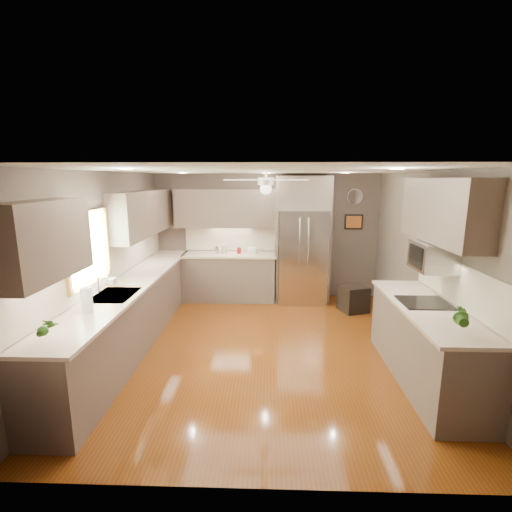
# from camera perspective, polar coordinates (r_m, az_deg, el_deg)

# --- Properties ---
(floor) EXTENTS (5.00, 5.00, 0.00)m
(floor) POSITION_cam_1_polar(r_m,az_deg,el_deg) (5.53, 1.37, -13.89)
(floor) COLOR #542B0B
(floor) RESTS_ON ground
(ceiling) EXTENTS (5.00, 5.00, 0.00)m
(ceiling) POSITION_cam_1_polar(r_m,az_deg,el_deg) (4.98, 1.52, 12.99)
(ceiling) COLOR white
(ceiling) RESTS_ON ground
(wall_back) EXTENTS (4.50, 0.00, 4.50)m
(wall_back) POSITION_cam_1_polar(r_m,az_deg,el_deg) (7.57, 1.60, 3.08)
(wall_back) COLOR brown
(wall_back) RESTS_ON ground
(wall_front) EXTENTS (4.50, 0.00, 4.50)m
(wall_front) POSITION_cam_1_polar(r_m,az_deg,el_deg) (2.73, 1.01, -12.97)
(wall_front) COLOR brown
(wall_front) RESTS_ON ground
(wall_left) EXTENTS (0.00, 5.00, 5.00)m
(wall_left) POSITION_cam_1_polar(r_m,az_deg,el_deg) (5.60, -22.26, -0.90)
(wall_left) COLOR brown
(wall_left) RESTS_ON ground
(wall_right) EXTENTS (0.00, 5.00, 5.00)m
(wall_right) POSITION_cam_1_polar(r_m,az_deg,el_deg) (5.57, 25.27, -1.22)
(wall_right) COLOR brown
(wall_right) RESTS_ON ground
(canister_b) EXTENTS (0.10, 0.10, 0.13)m
(canister_b) POSITION_cam_1_polar(r_m,az_deg,el_deg) (7.42, -6.06, 0.97)
(canister_b) COLOR silver
(canister_b) RESTS_ON back_run
(canister_c) EXTENTS (0.12, 0.12, 0.19)m
(canister_c) POSITION_cam_1_polar(r_m,az_deg,el_deg) (7.36, -4.94, 1.05)
(canister_c) COLOR tan
(canister_c) RESTS_ON back_run
(canister_d) EXTENTS (0.10, 0.10, 0.12)m
(canister_d) POSITION_cam_1_polar(r_m,az_deg,el_deg) (7.36, -2.64, 0.84)
(canister_d) COLOR maroon
(canister_d) RESTS_ON back_run
(soap_bottle) EXTENTS (0.08, 0.09, 0.18)m
(soap_bottle) POSITION_cam_1_polar(r_m,az_deg,el_deg) (5.42, -21.17, -3.58)
(soap_bottle) COLOR white
(soap_bottle) RESTS_ON left_run
(potted_plant_left) EXTENTS (0.17, 0.13, 0.30)m
(potted_plant_left) POSITION_cam_1_polar(r_m,az_deg,el_deg) (3.88, -29.74, -9.52)
(potted_plant_left) COLOR #244F16
(potted_plant_left) RESTS_ON left_run
(potted_plant_right) EXTENTS (0.20, 0.18, 0.31)m
(potted_plant_right) POSITION_cam_1_polar(r_m,az_deg,el_deg) (4.10, 29.21, -8.25)
(potted_plant_right) COLOR #244F16
(potted_plant_right) RESTS_ON right_run
(bowl) EXTENTS (0.24, 0.24, 0.06)m
(bowl) POSITION_cam_1_polar(r_m,az_deg,el_deg) (7.34, -0.56, 0.57)
(bowl) COLOR tan
(bowl) RESTS_ON back_run
(left_run) EXTENTS (0.65, 4.70, 1.45)m
(left_run) POSITION_cam_1_polar(r_m,az_deg,el_deg) (5.83, -18.39, -7.99)
(left_run) COLOR brown
(left_run) RESTS_ON ground
(back_run) EXTENTS (1.85, 0.65, 1.45)m
(back_run) POSITION_cam_1_polar(r_m,az_deg,el_deg) (7.47, -4.02, -3.06)
(back_run) COLOR brown
(back_run) RESTS_ON ground
(uppers) EXTENTS (4.50, 4.70, 0.95)m
(uppers) POSITION_cam_1_polar(r_m,az_deg,el_deg) (5.77, -5.90, 6.52)
(uppers) COLOR brown
(uppers) RESTS_ON wall_left
(window) EXTENTS (0.05, 1.12, 0.92)m
(window) POSITION_cam_1_polar(r_m,az_deg,el_deg) (5.09, -24.47, 1.16)
(window) COLOR #BFF2B2
(window) RESTS_ON wall_left
(sink) EXTENTS (0.50, 0.70, 0.32)m
(sink) POSITION_cam_1_polar(r_m,az_deg,el_deg) (5.11, -20.94, -5.93)
(sink) COLOR silver
(sink) RESTS_ON left_run
(refrigerator) EXTENTS (1.06, 0.75, 2.45)m
(refrigerator) POSITION_cam_1_polar(r_m,az_deg,el_deg) (7.27, 7.11, 2.14)
(refrigerator) COLOR silver
(refrigerator) RESTS_ON ground
(right_run) EXTENTS (0.70, 2.20, 1.45)m
(right_run) POSITION_cam_1_polar(r_m,az_deg,el_deg) (4.97, 24.68, -11.94)
(right_run) COLOR brown
(right_run) RESTS_ON ground
(microwave) EXTENTS (0.43, 0.55, 0.34)m
(microwave) POSITION_cam_1_polar(r_m,az_deg,el_deg) (4.94, 25.59, -0.05)
(microwave) COLOR silver
(microwave) RESTS_ON wall_right
(ceiling_fan) EXTENTS (1.18, 1.18, 0.32)m
(ceiling_fan) POSITION_cam_1_polar(r_m,az_deg,el_deg) (5.28, 1.53, 11.10)
(ceiling_fan) COLOR white
(ceiling_fan) RESTS_ON ceiling
(recessed_lights) EXTENTS (2.84, 3.14, 0.01)m
(recessed_lights) POSITION_cam_1_polar(r_m,az_deg,el_deg) (5.38, 1.11, 12.84)
(recessed_lights) COLOR white
(recessed_lights) RESTS_ON ceiling
(wall_clock) EXTENTS (0.30, 0.03, 0.30)m
(wall_clock) POSITION_cam_1_polar(r_m,az_deg,el_deg) (7.67, 14.99, 8.81)
(wall_clock) COLOR white
(wall_clock) RESTS_ON wall_back
(framed_print) EXTENTS (0.36, 0.03, 0.30)m
(framed_print) POSITION_cam_1_polar(r_m,az_deg,el_deg) (7.70, 14.80, 5.10)
(framed_print) COLOR black
(framed_print) RESTS_ON wall_back
(stool) EXTENTS (0.56, 0.56, 0.50)m
(stool) POSITION_cam_1_polar(r_m,az_deg,el_deg) (7.08, 14.76, -6.34)
(stool) COLOR black
(stool) RESTS_ON ground
(paper_towel) EXTENTS (0.12, 0.12, 0.30)m
(paper_towel) POSITION_cam_1_polar(r_m,az_deg,el_deg) (4.54, -24.59, -6.15)
(paper_towel) COLOR white
(paper_towel) RESTS_ON left_run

